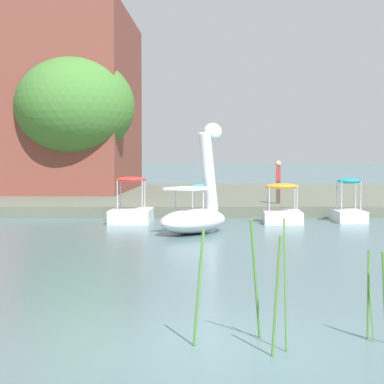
{
  "coord_description": "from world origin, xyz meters",
  "views": [
    {
      "loc": [
        -0.25,
        -9.73,
        2.35
      ],
      "look_at": [
        0.03,
        15.77,
        1.14
      ],
      "focal_mm": 73.94,
      "sensor_mm": 36.0,
      "label": 1
    }
  ],
  "objects": [
    {
      "name": "swan_boat",
      "position": [
        0.12,
        13.92,
        0.67
      ],
      "size": [
        2.79,
        3.36,
        3.34
      ],
      "color": "white",
      "rests_on": "ground_plane"
    },
    {
      "name": "ground_plane",
      "position": [
        0.0,
        0.0,
        0.0
      ],
      "size": [
        421.69,
        421.69,
        0.0
      ],
      "primitive_type": "plane",
      "color": "slate"
    },
    {
      "name": "person_on_path",
      "position": [
        3.5,
        21.37,
        1.35
      ],
      "size": [
        0.24,
        0.24,
        1.69
      ],
      "color": "#47382D",
      "rests_on": "shore_bank_far"
    },
    {
      "name": "pedal_boat_cyan",
      "position": [
        0.36,
        17.66,
        0.4
      ],
      "size": [
        0.98,
        1.88,
        1.33
      ],
      "color": "white",
      "rests_on": "ground_plane"
    },
    {
      "name": "pedal_boat_orange",
      "position": [
        3.16,
        17.4,
        0.41
      ],
      "size": [
        1.41,
        2.19,
        1.36
      ],
      "color": "white",
      "rests_on": "ground_plane"
    },
    {
      "name": "reed_clump_foreground",
      "position": [
        1.02,
        -0.11,
        0.69
      ],
      "size": [
        2.43,
        0.99,
        1.58
      ],
      "color": "#4C7F33",
      "rests_on": "ground_plane"
    },
    {
      "name": "pedal_boat_teal",
      "position": [
        5.54,
        17.79,
        0.43
      ],
      "size": [
        1.01,
        1.88,
        1.53
      ],
      "color": "white",
      "rests_on": "ground_plane"
    },
    {
      "name": "shore_bank_far",
      "position": [
        0.0,
        30.93,
        0.21
      ],
      "size": [
        116.55,
        23.09,
        0.42
      ],
      "primitive_type": "cube",
      "color": "#5B6051",
      "rests_on": "ground_plane"
    },
    {
      "name": "pedal_boat_red",
      "position": [
        -2.06,
        17.65,
        0.41
      ],
      "size": [
        1.48,
        2.38,
        1.59
      ],
      "color": "white",
      "rests_on": "ground_plane"
    },
    {
      "name": "tree_sapling_by_fence",
      "position": [
        -5.43,
        27.99,
        4.64
      ],
      "size": [
        6.94,
        7.14,
        6.66
      ],
      "color": "brown",
      "rests_on": "shore_bank_far"
    }
  ]
}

